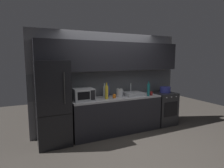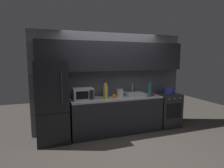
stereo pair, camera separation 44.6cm
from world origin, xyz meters
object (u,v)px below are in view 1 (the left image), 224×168
(microwave, at_px, (84,94))
(cooking_pot, at_px, (165,90))
(wine_bottle_amber, at_px, (107,92))
(mug_red, at_px, (151,93))
(wine_bottle_yellow, at_px, (107,92))
(refrigerator, at_px, (53,103))
(kettle, at_px, (120,93))
(oven_range, at_px, (163,108))
(mug_orange, at_px, (114,96))
(wine_bottle_teal, at_px, (148,90))
(wine_bottle_blue, at_px, (108,91))
(wine_bottle_clear, at_px, (105,91))

(microwave, height_order, cooking_pot, microwave)
(wine_bottle_amber, distance_m, mug_red, 1.20)
(wine_bottle_yellow, distance_m, cooking_pot, 1.85)
(mug_red, bearing_deg, refrigerator, 176.47)
(kettle, bearing_deg, cooking_pot, -0.84)
(oven_range, xyz_separation_m, mug_orange, (-1.58, -0.07, 0.49))
(kettle, bearing_deg, wine_bottle_teal, -18.75)
(refrigerator, xyz_separation_m, microwave, (0.68, 0.02, 0.13))
(wine_bottle_blue, bearing_deg, refrigerator, -171.88)
(wine_bottle_blue, relative_size, wine_bottle_clear, 0.95)
(kettle, relative_size, cooking_pot, 0.74)
(refrigerator, height_order, wine_bottle_yellow, refrigerator)
(wine_bottle_blue, bearing_deg, mug_red, -17.96)
(wine_bottle_blue, relative_size, mug_orange, 3.81)
(wine_bottle_amber, bearing_deg, refrigerator, -179.86)
(wine_bottle_blue, bearing_deg, kettle, -36.88)
(microwave, relative_size, wine_bottle_yellow, 1.18)
(kettle, distance_m, mug_red, 0.86)
(wine_bottle_teal, xyz_separation_m, wine_bottle_yellow, (-1.11, 0.10, 0.00))
(kettle, bearing_deg, mug_orange, -154.60)
(kettle, height_order, wine_bottle_blue, wine_bottle_blue)
(wine_bottle_blue, xyz_separation_m, wine_bottle_teal, (0.94, -0.41, 0.03))
(microwave, distance_m, wine_bottle_amber, 0.57)
(oven_range, relative_size, wine_bottle_yellow, 2.31)
(refrigerator, xyz_separation_m, wine_bottle_amber, (1.25, 0.00, 0.15))
(oven_range, height_order, wine_bottle_blue, wine_bottle_blue)
(kettle, bearing_deg, oven_range, -0.92)
(microwave, relative_size, mug_orange, 5.30)
(wine_bottle_teal, bearing_deg, refrigerator, 174.62)
(wine_bottle_amber, xyz_separation_m, wine_bottle_yellow, (-0.06, -0.12, 0.01))
(microwave, xyz_separation_m, mug_red, (1.76, -0.17, -0.09))
(mug_red, bearing_deg, oven_range, 15.15)
(wine_bottle_teal, height_order, mug_orange, wine_bottle_teal)
(wine_bottle_amber, height_order, mug_orange, wine_bottle_amber)
(oven_range, bearing_deg, wine_bottle_yellow, -176.44)
(mug_orange, relative_size, mug_red, 0.93)
(wine_bottle_teal, height_order, wine_bottle_yellow, wine_bottle_yellow)
(wine_bottle_clear, bearing_deg, wine_bottle_amber, -85.62)
(wine_bottle_amber, relative_size, wine_bottle_blue, 1.10)
(refrigerator, bearing_deg, microwave, 1.55)
(oven_range, height_order, mug_red, mug_red)
(kettle, height_order, wine_bottle_amber, wine_bottle_amber)
(wine_bottle_teal, distance_m, mug_orange, 0.91)
(oven_range, bearing_deg, mug_red, -164.85)
(microwave, height_order, wine_bottle_clear, wine_bottle_clear)
(wine_bottle_amber, bearing_deg, wine_bottle_teal, -11.80)
(wine_bottle_amber, bearing_deg, wine_bottle_clear, 94.38)
(kettle, xyz_separation_m, mug_red, (0.84, -0.17, -0.05))
(wine_bottle_teal, distance_m, cooking_pot, 0.77)
(wine_bottle_blue, xyz_separation_m, mug_orange, (0.04, -0.26, -0.09))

